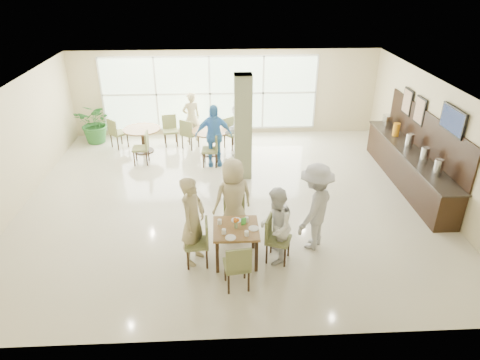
{
  "coord_description": "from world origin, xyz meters",
  "views": [
    {
      "loc": [
        -0.21,
        -9.33,
        5.28
      ],
      "look_at": [
        0.2,
        -1.2,
        1.1
      ],
      "focal_mm": 32.0,
      "sensor_mm": 36.0,
      "label": 1
    }
  ],
  "objects_px": {
    "main_table": "(236,232)",
    "adult_b": "(239,127)",
    "round_table_left": "(142,134)",
    "round_table_right": "(210,136)",
    "potted_plant": "(96,123)",
    "teen_left": "(193,221)",
    "teen_far": "(233,199)",
    "adult_standing": "(191,117)",
    "teen_right": "(276,226)",
    "buffet_counter": "(409,165)",
    "adult_a": "(214,135)",
    "teen_standing": "(315,207)"
  },
  "relations": [
    {
      "from": "potted_plant",
      "to": "adult_a",
      "type": "relative_size",
      "value": 0.74
    },
    {
      "from": "buffet_counter",
      "to": "potted_plant",
      "type": "distance_m",
      "value": 9.49
    },
    {
      "from": "main_table",
      "to": "round_table_right",
      "type": "bearing_deg",
      "value": 95.89
    },
    {
      "from": "round_table_right",
      "to": "potted_plant",
      "type": "relative_size",
      "value": 0.85
    },
    {
      "from": "buffet_counter",
      "to": "adult_standing",
      "type": "xyz_separation_m",
      "value": [
        -5.8,
        3.32,
        0.26
      ]
    },
    {
      "from": "buffet_counter",
      "to": "adult_standing",
      "type": "height_order",
      "value": "buffet_counter"
    },
    {
      "from": "round_table_left",
      "to": "adult_a",
      "type": "distance_m",
      "value": 2.46
    },
    {
      "from": "main_table",
      "to": "teen_left",
      "type": "height_order",
      "value": "teen_left"
    },
    {
      "from": "adult_b",
      "to": "buffet_counter",
      "type": "bearing_deg",
      "value": 79.63
    },
    {
      "from": "adult_b",
      "to": "teen_far",
      "type": "bearing_deg",
      "value": 12.76
    },
    {
      "from": "main_table",
      "to": "adult_a",
      "type": "height_order",
      "value": "adult_a"
    },
    {
      "from": "teen_right",
      "to": "round_table_left",
      "type": "bearing_deg",
      "value": -140.15
    },
    {
      "from": "teen_left",
      "to": "teen_far",
      "type": "bearing_deg",
      "value": -19.88
    },
    {
      "from": "adult_a",
      "to": "adult_standing",
      "type": "relative_size",
      "value": 1.1
    },
    {
      "from": "adult_a",
      "to": "teen_right",
      "type": "bearing_deg",
      "value": -79.66
    },
    {
      "from": "round_table_right",
      "to": "teen_left",
      "type": "relative_size",
      "value": 0.62
    },
    {
      "from": "round_table_left",
      "to": "teen_left",
      "type": "height_order",
      "value": "teen_left"
    },
    {
      "from": "teen_left",
      "to": "teen_right",
      "type": "relative_size",
      "value": 1.15
    },
    {
      "from": "teen_far",
      "to": "adult_standing",
      "type": "height_order",
      "value": "teen_far"
    },
    {
      "from": "main_table",
      "to": "round_table_left",
      "type": "height_order",
      "value": "same"
    },
    {
      "from": "teen_standing",
      "to": "teen_left",
      "type": "bearing_deg",
      "value": -46.44
    },
    {
      "from": "teen_far",
      "to": "teen_standing",
      "type": "height_order",
      "value": "teen_standing"
    },
    {
      "from": "round_table_right",
      "to": "adult_b",
      "type": "height_order",
      "value": "adult_b"
    },
    {
      "from": "round_table_right",
      "to": "potted_plant",
      "type": "distance_m",
      "value": 3.84
    },
    {
      "from": "main_table",
      "to": "round_table_left",
      "type": "bearing_deg",
      "value": 115.3
    },
    {
      "from": "teen_far",
      "to": "adult_b",
      "type": "bearing_deg",
      "value": -116.63
    },
    {
      "from": "adult_b",
      "to": "potted_plant",
      "type": "bearing_deg",
      "value": -86.6
    },
    {
      "from": "adult_b",
      "to": "adult_standing",
      "type": "xyz_separation_m",
      "value": [
        -1.49,
        1.06,
        -0.03
      ]
    },
    {
      "from": "teen_far",
      "to": "teen_right",
      "type": "height_order",
      "value": "teen_far"
    },
    {
      "from": "buffet_counter",
      "to": "potted_plant",
      "type": "bearing_deg",
      "value": 159.07
    },
    {
      "from": "round_table_left",
      "to": "teen_right",
      "type": "xyz_separation_m",
      "value": [
        3.39,
        -5.6,
        0.21
      ]
    },
    {
      "from": "teen_right",
      "to": "adult_b",
      "type": "height_order",
      "value": "adult_b"
    },
    {
      "from": "teen_standing",
      "to": "main_table",
      "type": "bearing_deg",
      "value": -40.9
    },
    {
      "from": "main_table",
      "to": "adult_b",
      "type": "height_order",
      "value": "adult_b"
    },
    {
      "from": "teen_right",
      "to": "adult_standing",
      "type": "xyz_separation_m",
      "value": [
        -1.92,
        6.37,
        0.03
      ]
    },
    {
      "from": "teen_far",
      "to": "adult_b",
      "type": "height_order",
      "value": "teen_far"
    },
    {
      "from": "teen_left",
      "to": "adult_b",
      "type": "xyz_separation_m",
      "value": [
        1.14,
        5.24,
        -0.06
      ]
    },
    {
      "from": "round_table_left",
      "to": "potted_plant",
      "type": "xyz_separation_m",
      "value": [
        -1.59,
        0.84,
        0.08
      ]
    },
    {
      "from": "main_table",
      "to": "round_table_right",
      "type": "relative_size",
      "value": 0.78
    },
    {
      "from": "potted_plant",
      "to": "teen_far",
      "type": "xyz_separation_m",
      "value": [
        4.2,
        -5.54,
        0.23
      ]
    },
    {
      "from": "potted_plant",
      "to": "adult_standing",
      "type": "bearing_deg",
      "value": -1.25
    },
    {
      "from": "potted_plant",
      "to": "teen_far",
      "type": "height_order",
      "value": "teen_far"
    },
    {
      "from": "teen_left",
      "to": "adult_standing",
      "type": "xyz_separation_m",
      "value": [
        -0.35,
        6.3,
        -0.09
      ]
    },
    {
      "from": "teen_standing",
      "to": "adult_standing",
      "type": "bearing_deg",
      "value": -120.16
    },
    {
      "from": "round_table_left",
      "to": "potted_plant",
      "type": "bearing_deg",
      "value": 152.21
    },
    {
      "from": "teen_standing",
      "to": "adult_a",
      "type": "bearing_deg",
      "value": -118.63
    },
    {
      "from": "main_table",
      "to": "adult_b",
      "type": "bearing_deg",
      "value": 86.41
    },
    {
      "from": "main_table",
      "to": "buffet_counter",
      "type": "xyz_separation_m",
      "value": [
        4.64,
        3.01,
        -0.09
      ]
    },
    {
      "from": "round_table_left",
      "to": "teen_standing",
      "type": "relative_size",
      "value": 0.61
    },
    {
      "from": "round_table_left",
      "to": "adult_b",
      "type": "bearing_deg",
      "value": -5.59
    }
  ]
}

